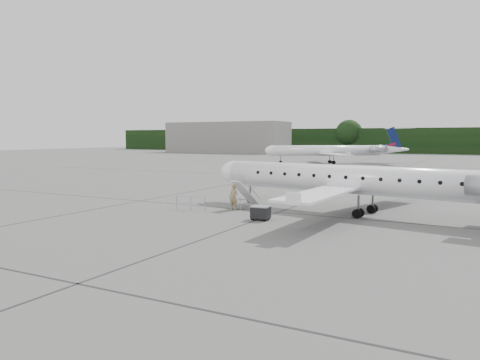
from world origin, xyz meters
The scene contains 9 objects.
ground centered at (0.00, 0.00, 0.00)m, with size 320.00×320.00×0.00m, color #5E5E5B.
treeline centered at (0.00, 130.00, 4.00)m, with size 260.00×4.00×8.00m, color black.
terminal_building centered at (-70.00, 110.00, 5.00)m, with size 40.00×14.00×10.00m, color slate.
main_regional_jet centered at (-1.21, 6.89, 3.32)m, with size 25.88×18.63×6.64m, color white, non-canonical shape.
airstair centered at (-8.96, 5.90, 1.04)m, with size 0.85×2.53×2.08m, color white, non-canonical shape.
passenger centered at (-9.19, 4.51, 0.92)m, with size 0.67×0.44×1.84m, color olive.
safety_railing centered at (-11.96, 3.09, 0.50)m, with size 2.20×0.08×1.00m, color #989CA0, non-canonical shape.
baggage_cart centered at (-5.74, 1.78, 0.48)m, with size 1.11×0.90×0.96m, color black, non-canonical shape.
bg_regional_left centered at (-21.22, 63.88, 3.58)m, with size 27.26×19.63×7.15m, color white, non-canonical shape.
Camera 1 is at (6.93, -24.64, 5.27)m, focal length 35.00 mm.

